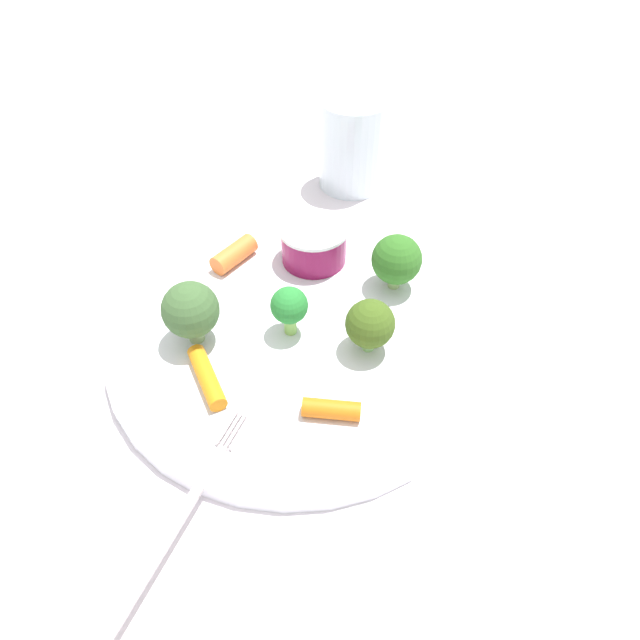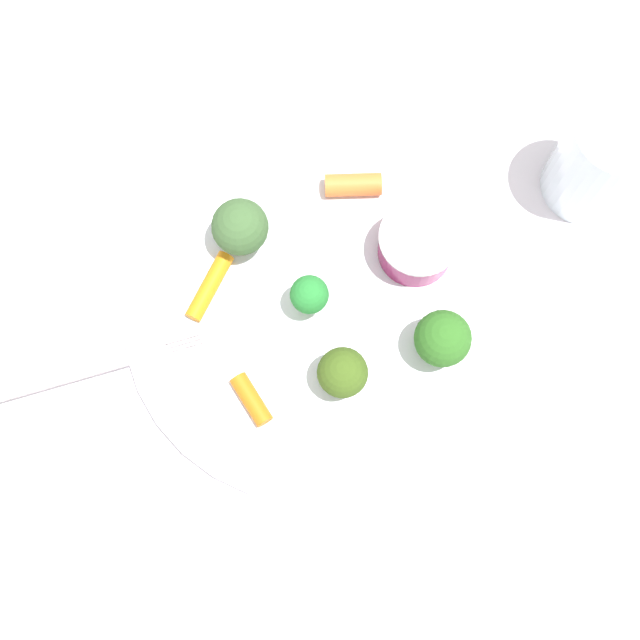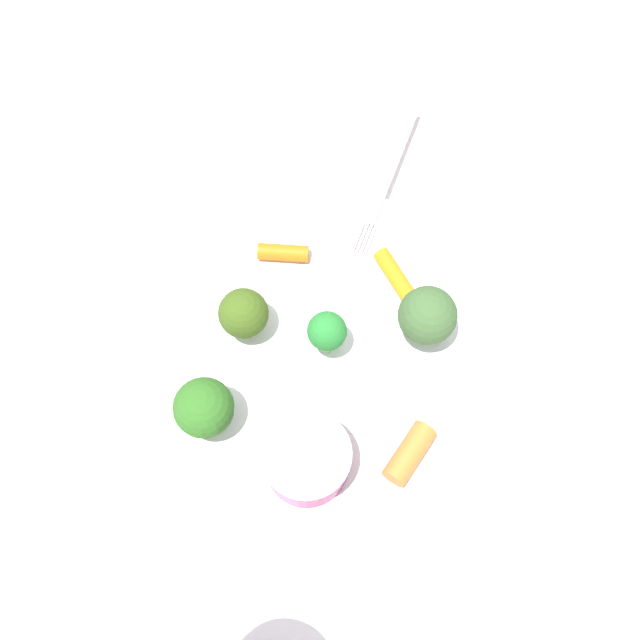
% 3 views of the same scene
% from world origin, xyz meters
% --- Properties ---
extents(ground_plane, '(2.40, 2.40, 0.00)m').
position_xyz_m(ground_plane, '(0.00, 0.00, 0.00)').
color(ground_plane, white).
extents(plate, '(0.30, 0.30, 0.01)m').
position_xyz_m(plate, '(0.00, 0.00, 0.01)').
color(plate, white).
rests_on(plate, ground_plane).
extents(sauce_cup, '(0.06, 0.06, 0.03)m').
position_xyz_m(sauce_cup, '(0.06, 0.07, 0.03)').
color(sauce_cup, maroon).
rests_on(sauce_cup, plate).
extents(broccoli_floret_0, '(0.03, 0.03, 0.04)m').
position_xyz_m(broccoli_floret_0, '(-0.01, -0.00, 0.04)').
color(broccoli_floret_0, '#86C05A').
rests_on(broccoli_floret_0, plate).
extents(broccoli_floret_1, '(0.04, 0.04, 0.05)m').
position_xyz_m(broccoli_floret_1, '(0.04, -0.05, 0.04)').
color(broccoli_floret_1, '#84C270').
rests_on(broccoli_floret_1, plate).
extents(broccoli_floret_2, '(0.04, 0.04, 0.05)m').
position_xyz_m(broccoli_floret_2, '(-0.07, 0.03, 0.04)').
color(broccoli_floret_2, '#88AA6D').
rests_on(broccoli_floret_2, plate).
extents(broccoli_floret_3, '(0.04, 0.04, 0.05)m').
position_xyz_m(broccoli_floret_3, '(0.10, 0.00, 0.04)').
color(broccoli_floret_3, '#95B76E').
rests_on(broccoli_floret_3, plate).
extents(carrot_stick_0, '(0.04, 0.04, 0.01)m').
position_xyz_m(carrot_stick_0, '(-0.02, -0.08, 0.02)').
color(carrot_stick_0, orange).
rests_on(carrot_stick_0, plate).
extents(carrot_stick_1, '(0.05, 0.03, 0.02)m').
position_xyz_m(carrot_stick_1, '(-0.01, 0.10, 0.02)').
color(carrot_stick_1, orange).
rests_on(carrot_stick_1, plate).
extents(carrot_stick_2, '(0.02, 0.06, 0.01)m').
position_xyz_m(carrot_stick_2, '(-0.08, -0.01, 0.02)').
color(carrot_stick_2, orange).
rests_on(carrot_stick_2, plate).
extents(fork, '(0.14, 0.10, 0.00)m').
position_xyz_m(fork, '(-0.14, -0.10, 0.01)').
color(fork, beige).
rests_on(fork, plate).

